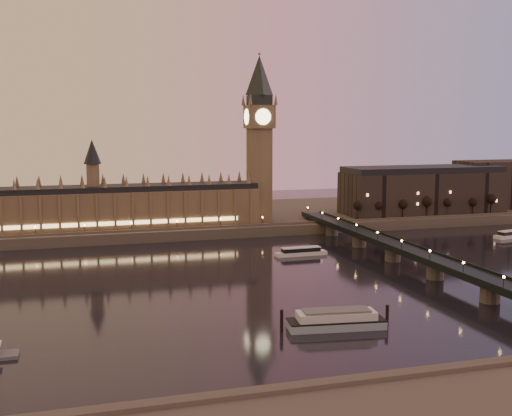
{
  "coord_description": "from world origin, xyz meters",
  "views": [
    {
      "loc": [
        -59.45,
        -258.34,
        67.59
      ],
      "look_at": [
        26.63,
        35.0,
        26.72
      ],
      "focal_mm": 45.0,
      "sensor_mm": 36.0,
      "label": 1
    }
  ],
  "objects": [
    {
      "name": "bare_tree_3",
      "position": [
        164.63,
        109.0,
        15.59
      ],
      "size": [
        6.31,
        6.31,
        12.83
      ],
      "color": "black",
      "rests_on": "ground"
    },
    {
      "name": "cruise_boat_a",
      "position": [
        53.35,
        44.29,
        1.9
      ],
      "size": [
        27.03,
        6.47,
        4.3
      ],
      "rotation": [
        0.0,
        0.0,
        0.02
      ],
      "color": "silver",
      "rests_on": "ground"
    },
    {
      "name": "big_ben",
      "position": [
        53.99,
        120.99,
        63.95
      ],
      "size": [
        17.68,
        17.68,
        104.0
      ],
      "color": "brown",
      "rests_on": "ground"
    },
    {
      "name": "far_embankment",
      "position": [
        30.0,
        165.0,
        3.0
      ],
      "size": [
        560.0,
        130.0,
        6.0
      ],
      "primitive_type": "cube",
      "color": "#423D35",
      "rests_on": "ground"
    },
    {
      "name": "ground",
      "position": [
        0.0,
        0.0,
        0.0
      ],
      "size": [
        700.0,
        700.0,
        0.0
      ],
      "primitive_type": "plane",
      "color": "black",
      "rests_on": "ground"
    },
    {
      "name": "palace_of_westminster",
      "position": [
        -40.12,
        120.99,
        21.71
      ],
      "size": [
        180.0,
        26.62,
        52.0
      ],
      "color": "brown",
      "rests_on": "ground"
    },
    {
      "name": "moored_barge",
      "position": [
        23.7,
        -69.22,
        2.88
      ],
      "size": [
        36.96,
        13.08,
        6.83
      ],
      "rotation": [
        0.0,
        0.0,
        -0.13
      ],
      "color": "#90A5B7",
      "rests_on": "ground"
    },
    {
      "name": "westminster_bridge",
      "position": [
        91.61,
        0.0,
        5.52
      ],
      "size": [
        13.2,
        260.0,
        15.3
      ],
      "color": "black",
      "rests_on": "ground"
    },
    {
      "name": "bare_tree_5",
      "position": [
        198.57,
        109.0,
        15.59
      ],
      "size": [
        6.31,
        6.31,
        12.83
      ],
      "color": "black",
      "rests_on": "ground"
    },
    {
      "name": "cruise_boat_b",
      "position": [
        190.64,
        57.43,
        1.92
      ],
      "size": [
        24.34,
        10.78,
        4.36
      ],
      "rotation": [
        0.0,
        0.0,
        0.21
      ],
      "color": "silver",
      "rests_on": "ground"
    },
    {
      "name": "bare_tree_6",
      "position": [
        215.54,
        109.0,
        15.59
      ],
      "size": [
        6.31,
        6.31,
        12.83
      ],
      "color": "black",
      "rests_on": "ground"
    },
    {
      "name": "bare_tree_2",
      "position": [
        147.66,
        109.0,
        15.59
      ],
      "size": [
        6.31,
        6.31,
        12.83
      ],
      "color": "black",
      "rests_on": "ground"
    },
    {
      "name": "bare_tree_4",
      "position": [
        181.6,
        109.0,
        15.59
      ],
      "size": [
        6.31,
        6.31,
        12.83
      ],
      "color": "black",
      "rests_on": "ground"
    },
    {
      "name": "bare_tree_0",
      "position": [
        113.72,
        109.0,
        15.59
      ],
      "size": [
        6.31,
        6.31,
        12.83
      ],
      "color": "black",
      "rests_on": "ground"
    },
    {
      "name": "city_block",
      "position": [
        194.94,
        130.93,
        22.24
      ],
      "size": [
        155.0,
        45.0,
        34.0
      ],
      "color": "black",
      "rests_on": "ground"
    },
    {
      "name": "bare_tree_1",
      "position": [
        130.69,
        109.0,
        15.59
      ],
      "size": [
        6.31,
        6.31,
        12.83
      ],
      "color": "black",
      "rests_on": "ground"
    }
  ]
}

